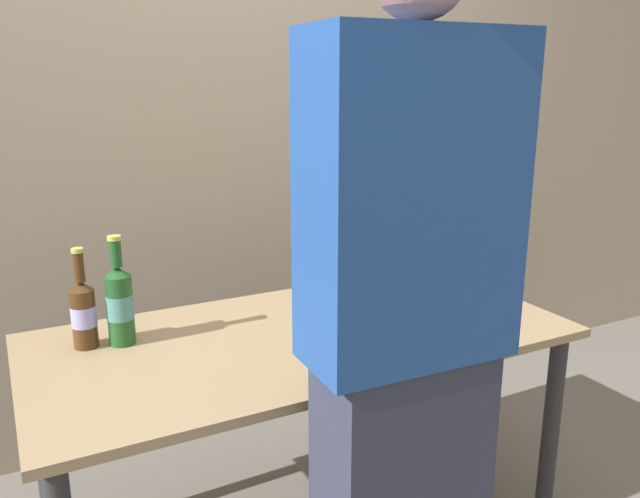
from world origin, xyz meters
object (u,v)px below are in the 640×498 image
beer_bottle_brown (83,312)px  beer_bottle_green (120,303)px  person_figure (406,340)px  laptop (393,298)px

beer_bottle_brown → beer_bottle_green: bearing=-13.6°
beer_bottle_brown → person_figure: bearing=-52.0°
person_figure → beer_bottle_green: bearing=124.0°
person_figure → beer_bottle_brown: bearing=128.0°
beer_bottle_brown → laptop: bearing=-10.5°
person_figure → laptop: bearing=58.1°
laptop → person_figure: size_ratio=0.21×
laptop → beer_bottle_brown: beer_bottle_brown is taller
beer_bottle_green → person_figure: size_ratio=0.18×
beer_bottle_green → person_figure: bearing=-56.0°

